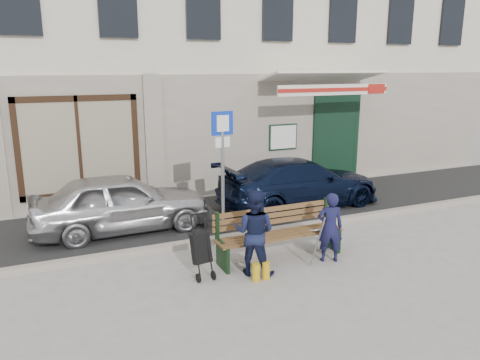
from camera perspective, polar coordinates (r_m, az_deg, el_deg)
ground at (r=8.55m, az=7.39°, el=-9.89°), size 80.00×80.00×0.00m
asphalt_lane at (r=11.14m, az=-0.87°, el=-4.06°), size 60.00×3.20×0.01m
curb at (r=9.74m, az=2.83°, el=-6.38°), size 60.00×0.18×0.12m
building at (r=15.75m, az=-8.99°, el=19.29°), size 20.00×8.27×10.00m
car_silver at (r=10.12m, az=-14.31°, el=-2.66°), size 3.69×1.53×1.25m
car_navy at (r=11.63m, az=7.27°, el=-0.33°), size 4.22×1.83×1.21m
parking_sign at (r=9.40m, az=-2.14°, el=3.20°), size 0.47×0.09×2.54m
bench at (r=8.49m, az=4.61°, el=-6.65°), size 2.40×1.17×0.98m
man at (r=8.46m, az=10.91°, el=-5.68°), size 0.54×0.45×1.26m
woman at (r=7.79m, az=1.76°, el=-6.39°), size 0.89×0.89×1.46m
stroller at (r=7.80m, az=-4.75°, el=-8.47°), size 0.34×0.45×1.06m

